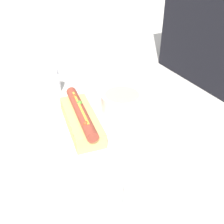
% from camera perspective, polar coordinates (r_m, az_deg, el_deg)
% --- Properties ---
extents(ground_plane, '(4.00, 4.00, 0.00)m').
position_cam_1_polar(ground_plane, '(0.61, 0.00, -3.32)').
color(ground_plane, '#BCB7AD').
extents(dinner_plate, '(0.29, 0.29, 0.01)m').
position_cam_1_polar(dinner_plate, '(0.61, 0.00, -2.84)').
color(dinner_plate, white).
rests_on(dinner_plate, ground_plane).
extents(hot_dog, '(0.20, 0.08, 0.06)m').
position_cam_1_polar(hot_dog, '(0.58, -6.72, -1.41)').
color(hot_dog, '#DBAD60').
rests_on(hot_dog, dinner_plate).
extents(soup_bowl, '(0.10, 0.10, 0.05)m').
position_cam_1_polar(soup_bowl, '(0.63, 2.18, 1.99)').
color(soup_bowl, silver).
rests_on(soup_bowl, dinner_plate).
extents(spoon, '(0.13, 0.13, 0.01)m').
position_cam_1_polar(spoon, '(0.63, 0.66, -0.43)').
color(spoon, '#B7B7BC').
rests_on(spoon, dinner_plate).
extents(drinking_glass, '(0.07, 0.07, 0.09)m').
position_cam_1_polar(drinking_glass, '(0.40, -3.04, -19.57)').
color(drinking_glass, silver).
rests_on(drinking_glass, ground_plane).
extents(salt_shaker, '(0.03, 0.03, 0.08)m').
position_cam_1_polar(salt_shaker, '(0.76, -12.34, 6.85)').
color(salt_shaker, silver).
rests_on(salt_shaker, ground_plane).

